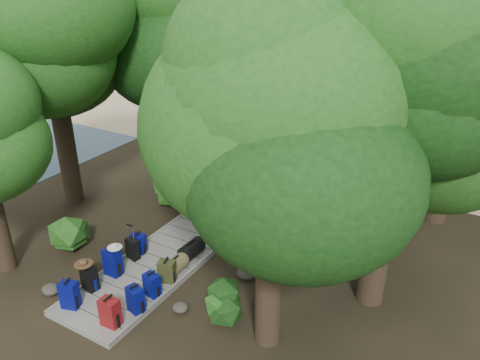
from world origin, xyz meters
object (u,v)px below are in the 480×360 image
Objects in this scene: lone_suitcase_on_sand at (315,139)px; backpack_left_d at (138,243)px; duffel_right_black at (191,250)px; backpack_left_a at (69,294)px; kayak at (278,116)px; backpack_right_c at (152,284)px; backpack_right_b at (135,298)px; duffel_right_khaki at (175,266)px; backpack_left_b at (89,276)px; suitcase_on_boardwalk at (133,249)px; backpack_right_a at (110,311)px; backpack_left_c at (112,261)px; sun_lounger at (382,134)px; backpack_right_d at (167,270)px.

backpack_left_d is at bearing -106.77° from lone_suitcase_on_sand.
backpack_left_d is at bearing -155.67° from duffel_right_black.
backpack_left_a is 0.20× the size of kayak.
backpack_right_c is at bearing -83.42° from duffel_right_black.
backpack_right_b is (1.39, 0.64, -0.02)m from backpack_left_a.
duffel_right_khaki is (-0.11, 1.58, -0.14)m from backpack_right_b.
backpack_left_d is at bearing 75.37° from backpack_left_a.
backpack_right_b is at bearing 7.15° from backpack_left_b.
backpack_right_c is 1.69m from suitcase_on_boardwalk.
duffel_right_khaki is (0.06, 2.18, -0.16)m from backpack_right_a.
backpack_right_a is at bearing -48.37° from suitcase_on_boardwalk.
backpack_right_b is at bearing -63.75° from backpack_left_d.
backpack_left_b is at bearing -80.37° from suitcase_on_boardwalk.
backpack_left_c is at bearing -105.23° from kayak.
backpack_right_b is 1.02× the size of duffel_right_black.
sun_lounger is at bearing 98.02° from backpack_right_b.
suitcase_on_boardwalk is at bearing 148.78° from backpack_right_d.
backpack_left_c is 1.34× the size of backpack_left_d.
sun_lounger is (1.97, 14.70, -0.15)m from backpack_right_a.
backpack_right_b is at bearing 6.81° from backpack_left_a.
backpack_right_a reaches higher than duffel_right_black.
backpack_right_d is at bearing -99.35° from kayak.
backpack_left_b is 0.20× the size of kayak.
duffel_right_khaki is at bearing 12.27° from suitcase_on_boardwalk.
backpack_left_a is 15.07m from sun_lounger.
kayak is (-2.01, 14.41, -0.27)m from backpack_left_b.
backpack_right_d is 0.89× the size of lone_suitcase_on_sand.
backpack_right_a is 0.37× the size of sun_lounger.
backpack_left_b is 0.90× the size of backpack_left_c.
suitcase_on_boardwalk is (-0.05, 0.77, -0.11)m from backpack_left_c.
backpack_left_a is 1.19× the size of duffel_right_khaki.
backpack_right_b is 1.13× the size of duffel_right_khaki.
duffel_right_khaki is at bearing 32.32° from backpack_left_c.
backpack_right_c reaches higher than suitcase_on_boardwalk.
backpack_right_c is 1.02× the size of backpack_right_d.
backpack_left_a is 2.56m from duffel_right_khaki.
backpack_left_b is 14.42m from sun_lounger.
duffel_right_khaki is at bearing -121.67° from sun_lounger.
backpack_right_d is at bearing -83.31° from duffel_right_khaki.
backpack_right_a reaches higher than backpack_right_d.
backpack_left_a is 1.24× the size of backpack_left_d.
backpack_right_b reaches higher than duffel_right_khaki.
backpack_left_c is 1.26× the size of backpack_right_d.
sun_lounger is (1.84, 13.47, -0.10)m from backpack_right_c.
backpack_left_d is 1.03× the size of suitcase_on_boardwalk.
backpack_left_d is 0.86× the size of duffel_right_black.
suitcase_on_boardwalk is at bearing -104.93° from kayak.
duffel_right_khaki is 0.31× the size of sun_lounger.
backpack_left_a reaches higher than backpack_right_b.
backpack_left_a is at bearing -104.96° from lone_suitcase_on_sand.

